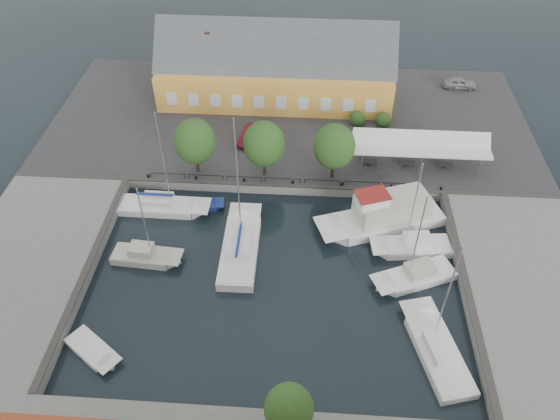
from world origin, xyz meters
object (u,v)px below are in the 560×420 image
trawler (385,216)px  east_boat_a (412,248)px  warehouse (271,69)px  launch_sw (93,351)px  center_sailboat (240,248)px  launch_nw (204,206)px  west_boat_a (163,207)px  east_boat_c (437,351)px  tent_canopy (420,145)px  car_silver (460,83)px  west_boat_b (146,257)px  car_red (249,135)px  east_boat_b (415,277)px

trawler → east_boat_a: east_boat_a is taller
warehouse → launch_sw: (-10.91, -38.03, -4.34)m
center_sailboat → launch_nw: (-4.43, 5.81, -0.27)m
west_boat_a → east_boat_c: bearing=-31.0°
tent_canopy → car_silver: tent_canopy is taller
east_boat_a → launch_nw: east_boat_a is taller
car_silver → launch_nw: 37.69m
warehouse → west_boat_b: size_ratio=3.15×
east_boat_c → car_silver: bearing=78.1°
east_boat_c → west_boat_a: west_boat_a is taller
car_silver → center_sailboat: 38.61m
car_red → west_boat_a: (-7.49, -11.04, -1.43)m
warehouse → launch_nw: size_ratio=6.94×
east_boat_c → west_boat_a: bearing=149.0°
west_boat_b → launch_sw: bearing=-99.8°
west_boat_a → center_sailboat: bearing=-31.4°
car_silver → center_sailboat: (-24.75, -29.60, -1.35)m
trawler → east_boat_a: size_ratio=1.21×
warehouse → east_boat_b: warehouse is taller
center_sailboat → west_boat_a: bearing=148.6°
east_boat_a → launch_sw: (-25.95, -12.68, -0.17)m
warehouse → tent_canopy: (16.60, -13.86, -0.74)m
car_red → center_sailboat: center_sailboat is taller
trawler → launch_nw: size_ratio=3.12×
west_boat_a → west_boat_b: bearing=-90.2°
center_sailboat → car_silver: bearing=50.1°
tent_canopy → west_boat_a: (-25.79, -7.54, -3.41)m
warehouse → launch_sw: size_ratio=5.54×
warehouse → west_boat_a: (-9.19, -21.40, -4.16)m
east_boat_b → west_boat_b: bearing=178.2°
car_red → trawler: size_ratio=0.33×
trawler → launch_nw: 17.93m
center_sailboat → launch_sw: size_ratio=2.77×
west_boat_a → launch_nw: west_boat_a is taller
east_boat_b → warehouse: bearing=117.2°
car_red → center_sailboat: 16.25m
car_silver → car_red: size_ratio=0.99×
car_silver → trawler: size_ratio=0.33×
east_boat_a → west_boat_a: size_ratio=0.89×
west_boat_a → launch_sw: 16.72m
car_red → launch_sw: (-9.21, -27.66, -1.61)m
center_sailboat → west_boat_a: (-8.43, 5.13, -0.09)m
east_boat_a → east_boat_c: size_ratio=0.92×
car_red → east_boat_c: bearing=-42.2°
launch_sw → warehouse: bearing=74.0°
east_boat_a → car_silver: bearing=72.5°
car_silver → car_red: bearing=116.8°
car_silver → west_boat_a: west_boat_a is taller
warehouse → east_boat_a: 29.76m
center_sailboat → east_boat_b: (15.66, -2.40, -0.10)m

